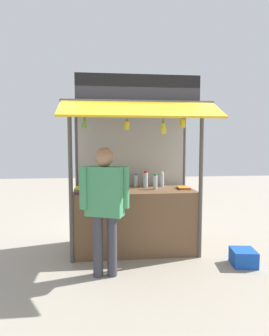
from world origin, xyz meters
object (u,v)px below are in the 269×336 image
water_bottle_left (162,179)px  water_bottle_back_right (136,180)px  banana_bunch_inner_right (183,123)px  water_bottle_mid_left (145,180)px  plastic_crate (243,257)px  magazine_stack_far_right (106,190)px  water_bottle_rear_center (99,181)px  banana_bunch_leftmost (127,125)px  magazine_stack_front_right (184,188)px  banana_bunch_rightmost (84,124)px  water_bottle_front_left (109,179)px  water_bottle_far_left (155,182)px  magazine_stack_right (81,190)px  banana_bunch_inner_left (163,128)px  vendor_person (105,200)px

water_bottle_left → water_bottle_back_right: bearing=177.0°
banana_bunch_inner_right → water_bottle_left: bearing=99.0°
water_bottle_mid_left → plastic_crate: water_bottle_mid_left is taller
water_bottle_back_right → magazine_stack_far_right: 0.74m
water_bottle_mid_left → water_bottle_rear_center: bearing=175.5°
water_bottle_rear_center → banana_bunch_leftmost: size_ratio=0.91×
banana_bunch_inner_right → magazine_stack_front_right: bearing=71.0°
water_bottle_mid_left → magazine_stack_far_right: (-0.67, -0.41, -0.09)m
water_bottle_back_right → banana_bunch_rightmost: 1.47m
water_bottle_front_left → banana_bunch_leftmost: banana_bunch_leftmost is taller
banana_bunch_leftmost → banana_bunch_rightmost: size_ratio=1.04×
banana_bunch_rightmost → water_bottle_far_left: bearing=25.3°
water_bottle_left → magazine_stack_right: 1.43m
water_bottle_rear_center → banana_bunch_inner_left: banana_bunch_inner_left is taller
water_bottle_left → banana_bunch_leftmost: bearing=-129.7°
water_bottle_left → banana_bunch_inner_left: 1.17m
banana_bunch_inner_right → magazine_stack_right: bearing=167.2°
banana_bunch_inner_right → plastic_crate: bearing=-16.4°
water_bottle_mid_left → water_bottle_front_left: 0.61m
banana_bunch_leftmost → vendor_person: 1.09m
water_bottle_front_left → magazine_stack_right: (-0.43, -0.47, -0.10)m
water_bottle_rear_center → plastic_crate: (2.05, -1.03, -0.99)m
water_bottle_mid_left → magazine_stack_front_right: (0.60, -0.23, -0.11)m
banana_bunch_leftmost → vendor_person: bearing=-131.1°
water_bottle_left → banana_bunch_inner_left: bearing=-100.9°
banana_bunch_leftmost → vendor_person: (-0.32, -0.36, -0.97)m
water_bottle_rear_center → banana_bunch_rightmost: size_ratio=0.95×
banana_bunch_inner_left → banana_bunch_leftmost: same height
water_bottle_rear_center → banana_bunch_rightmost: (-0.17, -0.78, 0.90)m
water_bottle_back_right → water_bottle_mid_left: bearing=-36.5°
water_bottle_left → banana_bunch_rightmost: size_ratio=0.99×
magazine_stack_far_right → banana_bunch_rightmost: size_ratio=1.20×
magazine_stack_far_right → banana_bunch_rightmost: bearing=-131.3°
water_bottle_left → magazine_stack_far_right: 1.10m
magazine_stack_far_right → banana_bunch_inner_left: size_ratio=0.95×
magazine_stack_right → banana_bunch_leftmost: size_ratio=1.20×
water_bottle_mid_left → banana_bunch_leftmost: bearing=-117.2°
vendor_person → water_bottle_mid_left: bearing=79.8°
water_bottle_far_left → banana_bunch_leftmost: 1.13m
water_bottle_front_left → plastic_crate: 2.38m
water_bottle_left → banana_bunch_inner_right: banana_bunch_inner_right is taller
water_bottle_back_right → water_bottle_rear_center: size_ratio=0.91×
magazine_stack_far_right → banana_bunch_inner_right: bearing=-16.1°
water_bottle_rear_center → banana_bunch_inner_left: size_ratio=0.75×
water_bottle_far_left → banana_bunch_inner_right: banana_bunch_inner_right is taller
water_bottle_far_left → vendor_person: bearing=-133.1°
water_bottle_left → vendor_person: vendor_person is taller
water_bottle_rear_center → banana_bunch_inner_right: banana_bunch_inner_right is taller
banana_bunch_inner_left → magazine_stack_right: bearing=164.3°
banana_bunch_inner_left → banana_bunch_leftmost: size_ratio=1.22×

